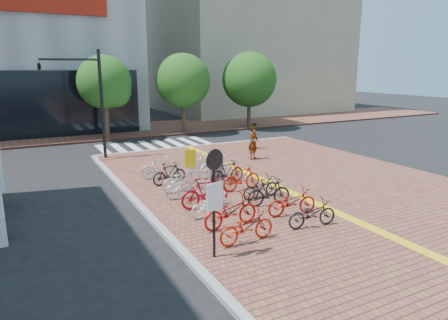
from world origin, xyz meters
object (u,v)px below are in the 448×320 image
bike_13 (227,172)px  notice_sign (214,191)px  bike_5 (182,179)px  bike_1 (231,211)px  bike_8 (312,214)px  bike_14 (216,166)px  pedestrian_b (254,136)px  bike_15 (207,161)px  pedestrian_a (254,143)px  bike_0 (247,227)px  bike_7 (160,168)px  bike_2 (212,204)px  bike_10 (269,192)px  yellow_sign (190,162)px  bike_6 (169,173)px  bike_9 (292,202)px  bike_11 (260,187)px  utility_box (216,166)px  bike_3 (205,192)px  bike_4 (187,186)px  traffic_light_pole (74,85)px  bike_12 (242,178)px

bike_13 → notice_sign: notice_sign is taller
bike_5 → bike_13: 2.20m
bike_1 → bike_8: bearing=-123.4°
bike_14 → pedestrian_b: size_ratio=1.13×
bike_15 → pedestrian_a: (3.57, 1.39, 0.40)m
bike_0 → bike_15: (2.42, 7.89, 0.05)m
bike_7 → pedestrian_a: size_ratio=0.94×
bike_7 → bike_13: size_ratio=1.01×
bike_2 → bike_10: bike_10 is taller
bike_15 → notice_sign: notice_sign is taller
bike_0 → yellow_sign: (0.53, 5.49, 0.73)m
bike_0 → bike_6: size_ratio=1.14×
bike_9 → notice_sign: bearing=120.0°
pedestrian_a → yellow_sign: (-5.46, -3.80, 0.28)m
bike_11 → yellow_sign: yellow_sign is taller
bike_0 → bike_2: bike_0 is taller
yellow_sign → bike_0: bearing=-95.5°
bike_11 → utility_box: (-0.45, 3.07, 0.22)m
bike_3 → bike_9: size_ratio=1.04×
bike_15 → bike_5: bearing=140.3°
bike_4 → utility_box: 2.70m
pedestrian_a → traffic_light_pole: bearing=122.6°
bike_6 → pedestrian_a: bearing=-76.6°
bike_3 → bike_12: 2.57m
bike_8 → bike_12: (-0.01, 4.51, 0.08)m
bike_13 → pedestrian_a: bearing=-50.7°
bike_1 → bike_5: size_ratio=1.05×
bike_0 → bike_14: bike_14 is taller
bike_2 → pedestrian_a: pedestrian_a is taller
bike_5 → bike_6: bike_5 is taller
bike_2 → bike_7: 5.46m
bike_13 → bike_11: bearing=178.9°
bike_5 → traffic_light_pole: traffic_light_pole is taller
pedestrian_a → bike_3: bearing=-165.5°
bike_14 → traffic_light_pole: 9.15m
bike_5 → bike_8: (2.27, -5.63, -0.04)m
bike_10 → bike_9: bearing=-165.5°
bike_9 → bike_14: bike_14 is taller
bike_10 → bike_11: bearing=-5.5°
bike_12 → notice_sign: 6.36m
bike_3 → bike_15: 5.09m
bike_1 → bike_14: bike_14 is taller
bike_5 → bike_9: 5.04m
traffic_light_pole → bike_8: bearing=-68.9°
bike_6 → bike_13: bike_13 is taller
bike_8 → bike_15: 7.88m
bike_4 → bike_5: size_ratio=0.95×
bike_14 → traffic_light_pole: (-5.14, 6.67, 3.60)m
bike_5 → bike_6: 1.14m
bike_0 → bike_14: (2.40, 6.87, 0.07)m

